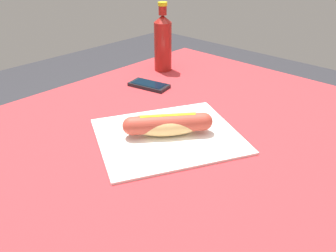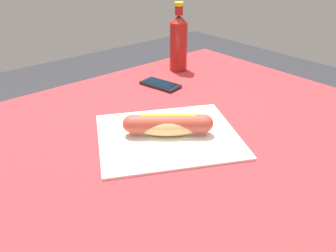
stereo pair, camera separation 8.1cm
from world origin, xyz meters
name	(u,v)px [view 2 (the right image)]	position (x,y,z in m)	size (l,w,h in m)	color
dining_table	(182,175)	(0.00, 0.00, 0.62)	(1.14, 0.97, 0.74)	brown
paper_wrapper	(168,136)	(-0.04, 0.01, 0.75)	(0.33, 0.28, 0.01)	white
hot_dog	(168,124)	(-0.04, 0.01, 0.78)	(0.18, 0.15, 0.05)	#E5BC75
cell_phone	(160,84)	(0.15, 0.28, 0.75)	(0.09, 0.14, 0.01)	black
soda_bottle	(179,42)	(0.30, 0.36, 0.85)	(0.06, 0.06, 0.24)	maroon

